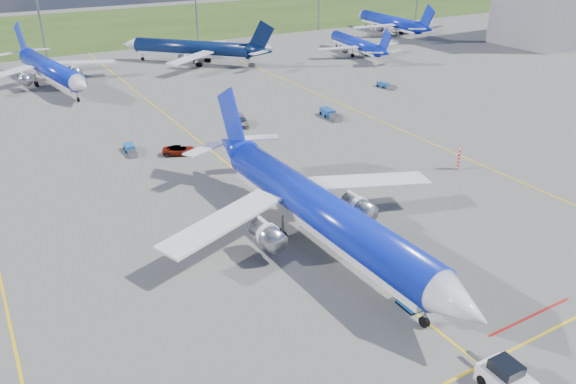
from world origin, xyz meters
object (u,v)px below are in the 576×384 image
warning_post (459,159)px  bg_jet_nnw (54,87)px  bg_jet_ene (389,34)px  pushback_tug (510,382)px  service_car_b (180,150)px  service_car_c (241,121)px  bg_jet_n (193,64)px  baggage_tug_e (386,86)px  baggage_tug_w (330,114)px  baggage_tug_c (130,150)px  bg_jet_ne (355,55)px  uld_container (412,298)px  main_airliner (320,246)px

warning_post → bg_jet_nnw: 82.10m
bg_jet_ene → pushback_tug: size_ratio=5.94×
bg_jet_nnw → service_car_b: 48.88m
service_car_c → bg_jet_ene: bearing=50.4°
bg_jet_nnw → bg_jet_ene: bg_jet_nnw is taller
warning_post → bg_jet_ene: (58.98, 85.63, -1.50)m
bg_jet_n → baggage_tug_e: (25.53, -39.88, 0.47)m
bg_jet_n → baggage_tug_w: bearing=52.0°
bg_jet_ene → baggage_tug_c: bearing=34.9°
bg_jet_ene → service_car_c: bg_jet_ene is taller
bg_jet_nnw → bg_jet_ene: 99.45m
pushback_tug → bg_jet_ne: bearing=60.4°
pushback_tug → baggage_tug_e: 81.56m
bg_jet_ne → bg_jet_ene: bg_jet_ene is taller
service_car_c → baggage_tug_w: 15.47m
uld_container → baggage_tug_w: uld_container is taller
bg_jet_ne → main_airliner: 94.44m
pushback_tug → baggage_tug_e: (44.65, 68.25, -0.41)m
bg_jet_nnw → baggage_tug_c: (3.19, -43.73, 0.46)m
pushback_tug → uld_container: (0.73, 11.00, -0.08)m
bg_jet_ne → baggage_tug_w: 52.01m
baggage_tug_w → uld_container: bearing=-110.6°
bg_jet_n → service_car_c: size_ratio=7.94×
service_car_c → baggage_tug_c: service_car_c is taller
uld_container → baggage_tug_e: uld_container is taller
baggage_tug_e → bg_jet_ne: bearing=56.0°
bg_jet_n → uld_container: size_ratio=19.90×
pushback_tug → service_car_b: 54.87m
bg_jet_n → uld_container: (-18.40, -97.13, 0.80)m
bg_jet_n → baggage_tug_c: bg_jet_n is taller
baggage_tug_w → service_car_c: bearing=170.9°
bg_jet_nnw → bg_jet_ene: (98.51, 13.68, 0.00)m
warning_post → service_car_c: size_ratio=0.60×
pushback_tug → service_car_c: pushback_tug is taller
main_airliner → service_car_c: bearing=74.3°
bg_jet_n → service_car_b: bearing=22.7°
pushback_tug → bg_jet_ene: bearing=55.2°
warning_post → service_car_b: bearing=141.9°
warning_post → baggage_tug_e: warning_post is taller
service_car_c → baggage_tug_e: service_car_c is taller
bg_jet_ene → main_airliner: main_airliner is taller
warning_post → baggage_tug_c: (-36.34, 28.22, -1.04)m
service_car_c → main_airliner: bearing=-89.4°
bg_jet_ne → service_car_c: size_ratio=6.23×
service_car_b → bg_jet_ene: bearing=-31.1°
service_car_b → bg_jet_ne: bearing=-31.5°
warning_post → bg_jet_n: 77.69m
main_airliner → baggage_tug_w: size_ratio=7.93×
service_car_c → baggage_tug_c: bearing=-156.2°
bg_jet_nnw → bg_jet_ne: bearing=-13.6°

